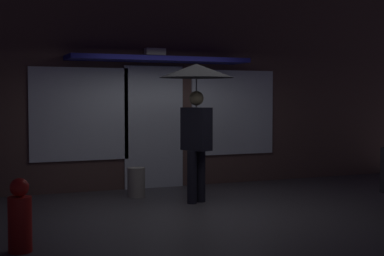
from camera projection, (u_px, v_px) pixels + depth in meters
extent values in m
plane|color=#423F44|center=(201.00, 210.00, 8.24)|extent=(18.00, 18.00, 0.00)
cube|color=brown|center=(151.00, 69.00, 10.30)|extent=(10.74, 0.30, 4.32)
cube|color=white|center=(154.00, 127.00, 10.20)|extent=(1.10, 0.04, 2.20)
cube|color=white|center=(80.00, 114.00, 9.68)|extent=(1.70, 0.04, 1.60)
cube|color=white|center=(233.00, 112.00, 10.79)|extent=(1.70, 0.04, 1.60)
cube|color=white|center=(155.00, 52.00, 10.05)|extent=(0.36, 0.16, 0.12)
cube|color=navy|center=(160.00, 59.00, 9.83)|extent=(3.20, 0.70, 0.08)
cylinder|color=black|center=(192.00, 177.00, 8.70)|extent=(0.15, 0.15, 0.82)
cylinder|color=black|center=(201.00, 176.00, 8.85)|extent=(0.15, 0.15, 0.82)
cube|color=black|center=(196.00, 129.00, 8.73)|extent=(0.41, 0.52, 0.66)
cube|color=silver|center=(205.00, 129.00, 8.73)|extent=(0.08, 0.14, 0.53)
cube|color=#721966|center=(205.00, 130.00, 8.73)|extent=(0.04, 0.06, 0.42)
sphere|color=tan|center=(196.00, 98.00, 8.71)|extent=(0.23, 0.23, 0.23)
cylinder|color=slate|center=(196.00, 95.00, 8.70)|extent=(0.02, 0.02, 0.97)
cone|color=black|center=(196.00, 71.00, 8.68)|extent=(1.16, 1.16, 0.21)
cylinder|color=#9E998E|center=(136.00, 182.00, 9.29)|extent=(0.29, 0.29, 0.48)
cylinder|color=#B21914|center=(20.00, 224.00, 5.97)|extent=(0.25, 0.25, 0.59)
sphere|color=#B21914|center=(19.00, 187.00, 5.95)|extent=(0.20, 0.20, 0.20)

